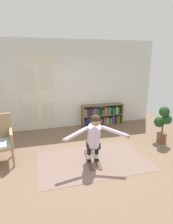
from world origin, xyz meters
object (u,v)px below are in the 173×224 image
person_skier (94,136)px  potted_plant (163,123)px  skis_pair (93,159)px  bookshelf (102,116)px

person_skier → potted_plant: bearing=15.3°
skis_pair → person_skier: (-0.02, -0.16, 0.66)m
potted_plant → person_skier: person_skier is taller
bookshelf → skis_pair: (-1.07, -2.28, -0.32)m
bookshelf → potted_plant: (1.11, -1.85, 0.25)m
potted_plant → skis_pair: size_ratio=1.18×
bookshelf → person_skier: (-1.09, -2.45, 0.35)m
potted_plant → skis_pair: (-2.18, -0.44, -0.56)m
skis_pair → person_skier: person_skier is taller
potted_plant → skis_pair: potted_plant is taller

